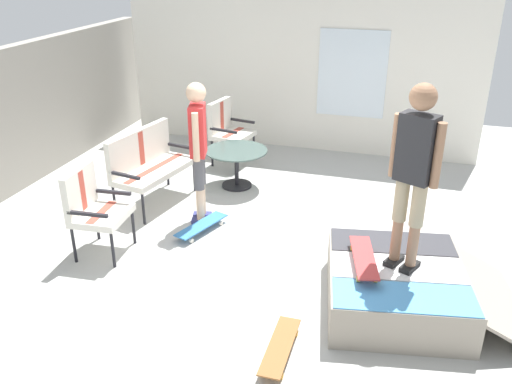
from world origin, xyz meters
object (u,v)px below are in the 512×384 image
patio_chair_near_house (227,126)px  patio_chair_by_wall (91,204)px  skate_ramp (398,286)px  skateboard_spare (280,347)px  person_watching (198,142)px  skateboard_by_bench (201,226)px  person_skater (415,165)px  patio_bench (147,160)px  patio_table (236,161)px  skateboard_on_ramp (364,258)px

patio_chair_near_house → patio_chair_by_wall: size_ratio=1.00×
skate_ramp → skateboard_spare: size_ratio=2.62×
patio_chair_near_house → patio_chair_by_wall: bearing=170.9°
person_watching → skateboard_by_bench: size_ratio=2.19×
patio_chair_near_house → person_skater: size_ratio=0.57×
patio_bench → person_watching: person_watching is taller
patio_table → person_watching: person_watching is taller
skateboard_by_bench → skateboard_spare: same height
person_watching → person_skater: size_ratio=1.01×
skate_ramp → patio_bench: size_ratio=1.58×
skateboard_by_bench → person_skater: bearing=-108.8°
patio_bench → skateboard_by_bench: patio_bench is taller
patio_chair_near_house → skateboard_by_bench: (-2.35, -0.49, -0.53)m
patio_chair_by_wall → skateboard_on_ramp: patio_chair_by_wall is taller
person_watching → skateboard_spare: 2.89m
person_skater → skateboard_by_bench: bearing=71.2°
person_skater → skateboard_spare: person_skater is taller
patio_chair_by_wall → skateboard_spare: patio_chair_by_wall is taller
person_watching → skateboard_spare: (-2.19, -1.62, -0.98)m
patio_chair_by_wall → skateboard_spare: bearing=-113.8°
patio_chair_by_wall → skate_ramp: bearing=-91.1°
patio_chair_by_wall → person_watching: 1.47m
person_watching → person_skater: person_skater is taller
patio_bench → patio_chair_by_wall: same height
patio_bench → person_skater: 3.83m
person_watching → skate_ramp: bearing=-114.5°
skate_ramp → patio_chair_by_wall: patio_chair_by_wall is taller
patio_chair_by_wall → skateboard_by_bench: patio_chair_by_wall is taller
skate_ramp → patio_bench: (1.47, 3.43, 0.39)m
patio_table → person_watching: (-1.15, 0.10, 0.66)m
patio_chair_by_wall → skateboard_spare: size_ratio=1.27×
skateboard_by_bench → skateboard_spare: bearing=-141.5°
skateboard_spare → skateboard_on_ramp: (0.95, -0.58, 0.44)m
skate_ramp → skateboard_on_ramp: 0.47m
person_watching → skateboard_spare: person_watching is taller
skate_ramp → person_skater: 1.27m
skate_ramp → patio_bench: 3.75m
patio_table → skateboard_spare: patio_table is taller
patio_bench → skateboard_spare: (-2.50, -2.50, -0.53)m
person_watching → skateboard_by_bench: 1.04m
patio_chair_by_wall → patio_table: (2.24, -0.96, -0.21)m
patio_bench → patio_table: bearing=-49.5°
skate_ramp → person_skater: (0.03, -0.00, 1.27)m
patio_bench → skateboard_on_ramp: bearing=-116.7°
skateboard_by_bench → skateboard_on_ramp: (-0.93, -2.07, 0.44)m
skate_ramp → skateboard_by_bench: bearing=70.6°
patio_table → skateboard_on_ramp: (-2.38, -2.10, 0.12)m
patio_chair_by_wall → skateboard_on_ramp: (-0.14, -3.06, -0.08)m
person_skater → skateboard_by_bench: size_ratio=2.17×
person_watching → skateboard_on_ramp: person_watching is taller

